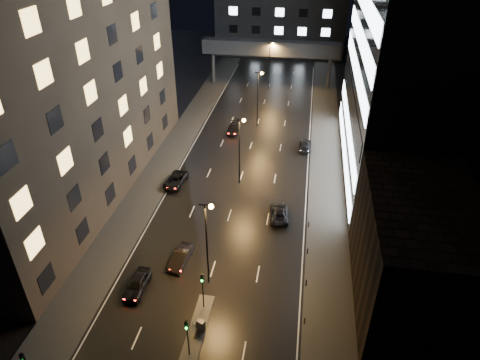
{
  "coord_description": "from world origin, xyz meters",
  "views": [
    {
      "loc": [
        8.57,
        -23.83,
        33.22
      ],
      "look_at": [
        1.0,
        22.42,
        4.0
      ],
      "focal_mm": 32.0,
      "sensor_mm": 36.0,
      "label": 1
    }
  ],
  "objects_px": {
    "car_away_b": "(181,257)",
    "car_away_a": "(137,284)",
    "car_toward_b": "(305,145)",
    "utility_cabinet": "(201,326)",
    "car_away_c": "(175,180)",
    "car_away_d": "(234,129)",
    "car_toward_a": "(279,213)"
  },
  "relations": [
    {
      "from": "car_away_d",
      "to": "car_toward_b",
      "type": "bearing_deg",
      "value": -20.74
    },
    {
      "from": "car_away_b",
      "to": "car_toward_a",
      "type": "relative_size",
      "value": 0.93
    },
    {
      "from": "car_toward_b",
      "to": "utility_cabinet",
      "type": "height_order",
      "value": "utility_cabinet"
    },
    {
      "from": "utility_cabinet",
      "to": "car_away_b",
      "type": "bearing_deg",
      "value": 139.43
    },
    {
      "from": "car_away_a",
      "to": "car_toward_b",
      "type": "relative_size",
      "value": 1.01
    },
    {
      "from": "car_away_a",
      "to": "car_away_d",
      "type": "relative_size",
      "value": 0.97
    },
    {
      "from": "car_away_c",
      "to": "car_away_d",
      "type": "xyz_separation_m",
      "value": [
        5.24,
        18.49,
        -0.03
      ]
    },
    {
      "from": "car_away_d",
      "to": "car_toward_b",
      "type": "relative_size",
      "value": 1.04
    },
    {
      "from": "car_away_a",
      "to": "car_toward_b",
      "type": "distance_m",
      "value": 38.05
    },
    {
      "from": "car_away_a",
      "to": "utility_cabinet",
      "type": "xyz_separation_m",
      "value": [
        7.75,
        -4.06,
        -0.01
      ]
    },
    {
      "from": "car_away_b",
      "to": "car_away_d",
      "type": "xyz_separation_m",
      "value": [
        0.0,
        34.07,
        -0.06
      ]
    },
    {
      "from": "utility_cabinet",
      "to": "car_away_d",
      "type": "bearing_deg",
      "value": 118.38
    },
    {
      "from": "car_away_b",
      "to": "car_away_d",
      "type": "distance_m",
      "value": 34.07
    },
    {
      "from": "car_away_c",
      "to": "car_away_d",
      "type": "bearing_deg",
      "value": 80.09
    },
    {
      "from": "utility_cabinet",
      "to": "car_away_c",
      "type": "bearing_deg",
      "value": 134.17
    },
    {
      "from": "car_away_c",
      "to": "car_toward_a",
      "type": "relative_size",
      "value": 1.05
    },
    {
      "from": "car_away_b",
      "to": "car_away_d",
      "type": "relative_size",
      "value": 0.96
    },
    {
      "from": "car_toward_b",
      "to": "car_away_c",
      "type": "bearing_deg",
      "value": 39.32
    },
    {
      "from": "car_away_d",
      "to": "car_toward_b",
      "type": "height_order",
      "value": "car_away_d"
    },
    {
      "from": "car_away_a",
      "to": "utility_cabinet",
      "type": "height_order",
      "value": "car_away_a"
    },
    {
      "from": "car_away_c",
      "to": "utility_cabinet",
      "type": "height_order",
      "value": "car_away_c"
    },
    {
      "from": "car_toward_a",
      "to": "utility_cabinet",
      "type": "xyz_separation_m",
      "value": [
        -5.66,
        -18.89,
        0.1
      ]
    },
    {
      "from": "car_away_d",
      "to": "utility_cabinet",
      "type": "relative_size",
      "value": 3.77
    },
    {
      "from": "car_away_a",
      "to": "car_toward_a",
      "type": "xyz_separation_m",
      "value": [
        13.41,
        14.83,
        -0.1
      ]
    },
    {
      "from": "car_toward_a",
      "to": "car_away_b",
      "type": "bearing_deg",
      "value": 38.05
    },
    {
      "from": "car_toward_a",
      "to": "utility_cabinet",
      "type": "bearing_deg",
      "value": 66.34
    },
    {
      "from": "car_away_c",
      "to": "car_toward_a",
      "type": "height_order",
      "value": "car_away_c"
    },
    {
      "from": "car_away_a",
      "to": "car_toward_b",
      "type": "bearing_deg",
      "value": 66.17
    },
    {
      "from": "car_away_b",
      "to": "car_away_a",
      "type": "bearing_deg",
      "value": -118.03
    },
    {
      "from": "car_away_b",
      "to": "car_toward_a",
      "type": "distance_m",
      "value": 14.32
    },
    {
      "from": "car_away_a",
      "to": "car_away_c",
      "type": "distance_m",
      "value": 20.37
    },
    {
      "from": "car_away_a",
      "to": "car_toward_a",
      "type": "height_order",
      "value": "car_away_a"
    }
  ]
}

